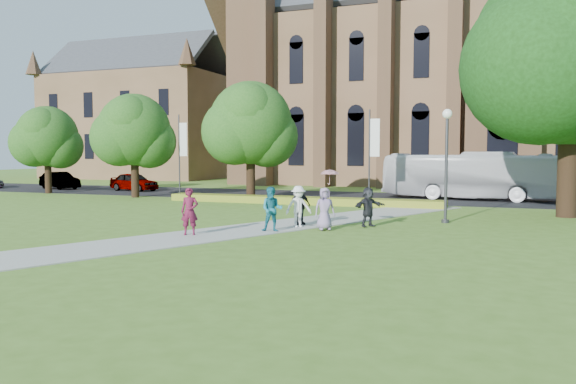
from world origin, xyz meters
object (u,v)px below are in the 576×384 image
at_px(tour_coach, 470,176).
at_px(car_0, 134,182).
at_px(pedestrian_0, 190,211).
at_px(large_tree, 572,49).
at_px(streetlamp, 447,152).
at_px(car_1, 60,180).

bearing_deg(tour_coach, car_0, 96.85).
bearing_deg(pedestrian_0, large_tree, 16.99).
height_order(streetlamp, large_tree, large_tree).
bearing_deg(tour_coach, streetlamp, -176.20).
bearing_deg(streetlamp, pedestrian_0, -139.27).
xyz_separation_m(tour_coach, pedestrian_0, (-9.43, -21.54, -0.71)).
xyz_separation_m(car_0, car_1, (-7.60, -0.41, -0.01)).
xyz_separation_m(car_0, pedestrian_0, (17.79, -20.99, 0.17)).
distance_m(tour_coach, car_1, 34.85).
xyz_separation_m(large_tree, pedestrian_0, (-14.48, -12.23, -7.40)).
distance_m(streetlamp, tour_coach, 13.91).
bearing_deg(car_1, streetlamp, -90.63).
bearing_deg(pedestrian_0, tour_coach, 43.15).
distance_m(tour_coach, pedestrian_0, 23.53).
bearing_deg(streetlamp, car_1, 159.51).
bearing_deg(large_tree, car_0, 164.83).
xyz_separation_m(streetlamp, car_0, (-26.77, 13.25, -2.51)).
bearing_deg(large_tree, car_1, 168.18).
bearing_deg(streetlamp, large_tree, 39.29).
bearing_deg(car_1, tour_coach, -68.55).
relative_size(car_0, pedestrian_0, 2.45).
distance_m(large_tree, car_1, 41.44).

